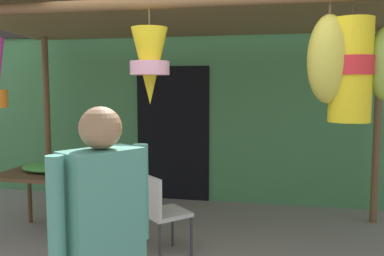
# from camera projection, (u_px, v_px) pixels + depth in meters

# --- Properties ---
(shop_facade) EXTENTS (11.45, 0.29, 4.15)m
(shop_facade) POSITION_uv_depth(u_px,v_px,m) (228.00, 61.00, 6.02)
(shop_facade) COLOR #47844C
(shop_facade) RESTS_ON ground_plane
(market_stall_canopy) EXTENTS (4.99, 2.54, 2.63)m
(market_stall_canopy) POSITION_uv_depth(u_px,v_px,m) (190.00, 24.00, 4.22)
(market_stall_canopy) COLOR brown
(market_stall_canopy) RESTS_ON ground_plane
(display_table) EXTENTS (1.11, 0.77, 0.73)m
(display_table) POSITION_uv_depth(u_px,v_px,m) (51.00, 179.00, 4.67)
(display_table) COLOR brown
(display_table) RESTS_ON ground_plane
(flower_heap_on_table) EXTENTS (0.64, 0.44, 0.10)m
(flower_heap_on_table) POSITION_uv_depth(u_px,v_px,m) (50.00, 167.00, 4.68)
(flower_heap_on_table) COLOR green
(flower_heap_on_table) RESTS_ON display_table
(folding_chair) EXTENTS (0.57, 0.57, 0.84)m
(folding_chair) POSITION_uv_depth(u_px,v_px,m) (160.00, 208.00, 4.07)
(folding_chair) COLOR beige
(folding_chair) RESTS_ON ground_plane
(customer_foreground) EXTENTS (0.40, 0.52, 1.61)m
(customer_foreground) POSITION_uv_depth(u_px,v_px,m) (103.00, 234.00, 2.13)
(customer_foreground) COLOR #B23347
(customer_foreground) RESTS_ON ground_plane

